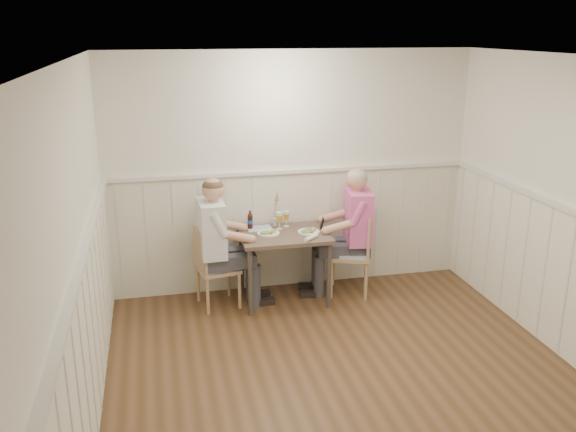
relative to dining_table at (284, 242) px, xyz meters
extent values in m
plane|color=#4C321B|center=(0.18, -1.84, -0.65)|extent=(4.50, 4.50, 0.00)
cube|color=white|center=(0.18, 0.41, 0.65)|extent=(4.00, 0.04, 2.60)
cube|color=white|center=(0.18, -4.09, 0.65)|extent=(4.00, 0.04, 2.60)
cube|color=white|center=(-1.82, -1.84, 0.65)|extent=(0.04, 4.50, 2.60)
cube|color=white|center=(0.18, -1.84, 1.94)|extent=(4.00, 4.50, 0.02)
cube|color=beige|center=(0.18, 0.39, 0.00)|extent=(3.98, 0.03, 1.30)
cube|color=beige|center=(-1.81, -1.84, 0.00)|extent=(0.03, 4.48, 1.30)
cube|color=silver|center=(0.18, 0.38, 0.67)|extent=(3.98, 0.06, 0.04)
cube|color=silver|center=(-1.79, -1.84, 0.67)|extent=(0.06, 4.48, 0.04)
cube|color=#4B382E|center=(0.00, 0.00, 0.08)|extent=(0.92, 0.70, 0.04)
cylinder|color=#3F3833|center=(-0.41, -0.30, -0.29)|extent=(0.05, 0.05, 0.71)
cylinder|color=#3F3833|center=(-0.41, 0.30, -0.29)|extent=(0.05, 0.05, 0.71)
cylinder|color=#3F3833|center=(0.41, -0.30, -0.29)|extent=(0.05, 0.05, 0.71)
cylinder|color=#3F3833|center=(0.41, 0.30, -0.29)|extent=(0.05, 0.05, 0.71)
cube|color=tan|center=(0.74, 0.02, -0.21)|extent=(0.55, 0.55, 0.04)
cube|color=#6278AA|center=(0.74, 0.02, -0.17)|extent=(0.50, 0.50, 0.03)
cube|color=tan|center=(0.92, -0.04, 0.04)|extent=(0.18, 0.42, 0.45)
cylinder|color=tan|center=(0.85, -0.21, -0.44)|extent=(0.04, 0.04, 0.42)
cylinder|color=tan|center=(0.50, -0.09, -0.44)|extent=(0.04, 0.04, 0.42)
cylinder|color=tan|center=(0.97, 0.14, -0.44)|extent=(0.04, 0.04, 0.42)
cylinder|color=tan|center=(0.63, 0.26, -0.44)|extent=(0.04, 0.04, 0.42)
cube|color=tan|center=(-0.70, 0.01, -0.24)|extent=(0.47, 0.47, 0.04)
cube|color=#6278AA|center=(-0.70, 0.01, -0.21)|extent=(0.42, 0.42, 0.03)
cube|color=tan|center=(-0.88, -0.02, -0.01)|extent=(0.11, 0.40, 0.42)
cylinder|color=tan|center=(-0.90, 0.15, -0.45)|extent=(0.03, 0.03, 0.39)
cylinder|color=tan|center=(-0.57, 0.22, -0.45)|extent=(0.03, 0.03, 0.39)
cylinder|color=tan|center=(-0.83, -0.19, -0.45)|extent=(0.03, 0.03, 0.39)
cylinder|color=tan|center=(-0.50, -0.12, -0.45)|extent=(0.03, 0.03, 0.39)
cube|color=#3F3F47|center=(0.80, 0.02, -0.42)|extent=(0.52, 0.48, 0.47)
cube|color=#3F3F47|center=(0.60, 0.05, -0.12)|extent=(0.49, 0.44, 0.13)
cube|color=pink|center=(0.80, 0.02, 0.23)|extent=(0.32, 0.49, 0.57)
sphere|color=tan|center=(0.80, 0.02, 0.64)|extent=(0.23, 0.23, 0.23)
sphere|color=#A5A5A0|center=(0.80, 0.02, 0.67)|extent=(0.22, 0.22, 0.22)
cube|color=black|center=(0.43, 0.08, 0.23)|extent=(0.03, 0.07, 0.13)
cube|color=#3F3F47|center=(-0.73, -0.02, -0.42)|extent=(0.47, 0.43, 0.46)
cube|color=#3F3F47|center=(-0.53, -0.01, -0.13)|extent=(0.45, 0.39, 0.13)
cube|color=silver|center=(-0.73, -0.02, 0.22)|extent=(0.27, 0.46, 0.56)
sphere|color=tan|center=(-0.73, -0.02, 0.62)|extent=(0.23, 0.23, 0.23)
sphere|color=#4C3828|center=(-0.73, -0.02, 0.65)|extent=(0.22, 0.22, 0.22)
cylinder|color=white|center=(0.26, -0.03, 0.11)|extent=(0.23, 0.23, 0.02)
ellipsoid|color=#3F722D|center=(0.23, -0.06, 0.14)|extent=(0.11, 0.09, 0.04)
sphere|color=tan|center=(0.31, -0.03, 0.13)|extent=(0.03, 0.03, 0.03)
cube|color=#8A4D4B|center=(0.28, 0.02, 0.12)|extent=(0.07, 0.04, 0.01)
cylinder|color=white|center=(0.32, 0.02, 0.13)|extent=(0.05, 0.05, 0.03)
cylinder|color=white|center=(-0.16, 0.02, 0.11)|extent=(0.24, 0.24, 0.02)
ellipsoid|color=#3F722D|center=(-0.20, -0.01, 0.14)|extent=(0.12, 0.10, 0.04)
sphere|color=tan|center=(-0.11, 0.03, 0.13)|extent=(0.03, 0.03, 0.03)
cylinder|color=silver|center=(0.08, 0.22, 0.10)|extent=(0.06, 0.06, 0.01)
cylinder|color=silver|center=(0.08, 0.22, 0.14)|extent=(0.01, 0.01, 0.08)
cone|color=gold|center=(0.08, 0.22, 0.21)|extent=(0.07, 0.07, 0.07)
cylinder|color=silver|center=(0.08, 0.22, 0.26)|extent=(0.07, 0.07, 0.03)
cylinder|color=silver|center=(-0.02, 0.14, 0.10)|extent=(0.07, 0.07, 0.01)
cylinder|color=silver|center=(-0.02, 0.14, 0.15)|extent=(0.01, 0.01, 0.08)
cone|color=gold|center=(-0.02, 0.14, 0.22)|extent=(0.08, 0.08, 0.07)
cylinder|color=silver|center=(-0.02, 0.14, 0.27)|extent=(0.08, 0.08, 0.03)
cylinder|color=black|center=(-0.32, 0.23, 0.17)|extent=(0.06, 0.06, 0.15)
cone|color=black|center=(-0.32, 0.23, 0.26)|extent=(0.06, 0.06, 0.03)
cylinder|color=black|center=(-0.32, 0.23, 0.29)|extent=(0.02, 0.02, 0.03)
cylinder|color=#1C3E98|center=(-0.32, 0.23, 0.18)|extent=(0.06, 0.06, 0.04)
cylinder|color=white|center=(0.23, -0.25, 0.12)|extent=(0.18, 0.16, 0.04)
cylinder|color=silver|center=(-0.04, 0.27, 0.14)|extent=(0.04, 0.04, 0.08)
cylinder|color=tan|center=(-0.04, 0.27, 0.28)|extent=(0.02, 0.02, 0.26)
cone|color=tan|center=(-0.04, 0.27, 0.45)|extent=(0.04, 0.04, 0.09)
cube|color=#6278AA|center=(-0.22, 0.21, 0.10)|extent=(0.26, 0.21, 0.01)
camera|label=1|loc=(-1.28, -5.89, 2.16)|focal=38.00mm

